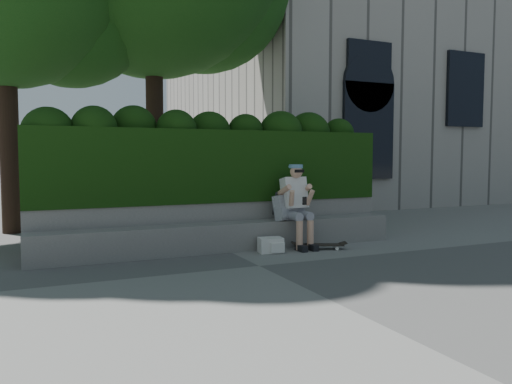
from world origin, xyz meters
name	(u,v)px	position (x,y,z in m)	size (l,w,h in m)	color
ground	(259,266)	(0.00, 0.00, 0.00)	(80.00, 80.00, 0.00)	slate
bench_ledge	(227,237)	(0.00, 1.25, 0.23)	(6.00, 0.45, 0.45)	gray
planter_wall	(217,224)	(0.00, 1.73, 0.38)	(6.00, 0.50, 0.75)	gray
hedge	(212,166)	(0.00, 1.95, 1.35)	(6.00, 1.00, 1.20)	black
building	(349,7)	(9.00, 11.00, 7.50)	(12.00, 12.00, 15.00)	gray
person	(296,202)	(1.16, 1.07, 0.75)	(0.40, 0.76, 1.38)	gray
skateboard	(319,245)	(1.40, 0.72, 0.07)	(0.81, 0.49, 0.08)	black
backpack_plaid	(283,208)	(0.95, 1.15, 0.66)	(0.28, 0.15, 0.42)	#BABBC0
backpack_ground	(271,245)	(0.56, 0.80, 0.12)	(0.37, 0.26, 0.24)	silver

